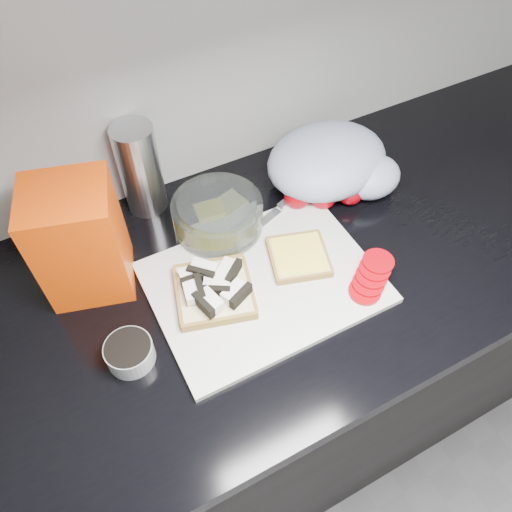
{
  "coord_description": "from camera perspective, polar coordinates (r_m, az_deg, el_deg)",
  "views": [
    {
      "loc": [
        -0.28,
        0.71,
        1.65
      ],
      "look_at": [
        -0.03,
        1.2,
        0.95
      ],
      "focal_mm": 35.0,
      "sensor_mm": 36.0,
      "label": 1
    }
  ],
  "objects": [
    {
      "name": "bread_right",
      "position": [
        0.93,
        4.9,
        -0.07
      ],
      "size": [
        0.14,
        0.14,
        0.02
      ],
      "rotation": [
        0.0,
        0.0,
        -0.3
      ],
      "color": "beige",
      "rests_on": "cutting_board"
    },
    {
      "name": "cutting_board",
      "position": [
        0.91,
        0.88,
        -3.03
      ],
      "size": [
        0.4,
        0.3,
        0.01
      ],
      "primitive_type": "cube",
      "color": "silver",
      "rests_on": "countertop"
    },
    {
      "name": "knife",
      "position": [
        1.01,
        2.19,
        5.08
      ],
      "size": [
        0.22,
        0.09,
        0.01
      ],
      "rotation": [
        0.0,
        0.0,
        0.35
      ],
      "color": "silver",
      "rests_on": "cutting_board"
    },
    {
      "name": "tub_lid",
      "position": [
        0.93,
        -8.46,
        -2.88
      ],
      "size": [
        0.12,
        0.12,
        0.01
      ],
      "primitive_type": "cylinder",
      "rotation": [
        0.0,
        0.0,
        -0.16
      ],
      "color": "white",
      "rests_on": "countertop"
    },
    {
      "name": "bread_left",
      "position": [
        0.88,
        -4.89,
        -3.81
      ],
      "size": [
        0.17,
        0.17,
        0.04
      ],
      "rotation": [
        0.0,
        0.0,
        -0.27
      ],
      "color": "beige",
      "rests_on": "cutting_board"
    },
    {
      "name": "countertop",
      "position": [
        0.96,
        1.34,
        -1.89
      ],
      "size": [
        3.5,
        0.64,
        0.04
      ],
      "primitive_type": "cube",
      "color": "black",
      "rests_on": "base_cabinet"
    },
    {
      "name": "base_cabinet",
      "position": [
        1.35,
        0.98,
        -13.37
      ],
      "size": [
        3.5,
        0.6,
        0.86
      ],
      "primitive_type": "cube",
      "color": "black",
      "rests_on": "ground"
    },
    {
      "name": "tomato_slices",
      "position": [
        0.92,
        13.06,
        -2.27
      ],
      "size": [
        0.12,
        0.1,
        0.02
      ],
      "rotation": [
        0.0,
        0.0,
        0.13
      ],
      "color": "#92030B",
      "rests_on": "cutting_board"
    },
    {
      "name": "bread_bag",
      "position": [
        0.89,
        -19.45,
        1.7
      ],
      "size": [
        0.17,
        0.16,
        0.22
      ],
      "primitive_type": "cube",
      "rotation": [
        0.0,
        0.0,
        -0.28
      ],
      "color": "#D64C03",
      "rests_on": "countertop"
    },
    {
      "name": "steel_canister",
      "position": [
        1.0,
        -13.1,
        9.62
      ],
      "size": [
        0.08,
        0.08,
        0.19
      ],
      "primitive_type": "cylinder",
      "color": "#B2B2B7",
      "rests_on": "countertop"
    },
    {
      "name": "whole_tomatoes",
      "position": [
        1.04,
        7.72,
        6.93
      ],
      "size": [
        0.16,
        0.1,
        0.05
      ],
      "rotation": [
        0.0,
        0.0,
        0.05
      ],
      "color": "#92030B",
      "rests_on": "countertop"
    },
    {
      "name": "grocery_bag",
      "position": [
        1.07,
        8.82,
        10.5
      ],
      "size": [
        0.27,
        0.24,
        0.12
      ],
      "rotation": [
        0.0,
        0.0,
        0.04
      ],
      "color": "#ABB7D3",
      "rests_on": "countertop"
    },
    {
      "name": "seed_tub",
      "position": [
        0.84,
        -14.27,
        -10.6
      ],
      "size": [
        0.08,
        0.08,
        0.04
      ],
      "color": "#919695",
      "rests_on": "countertop"
    },
    {
      "name": "glass_bowl",
      "position": [
        0.98,
        -4.38,
        4.47
      ],
      "size": [
        0.18,
        0.18,
        0.07
      ],
      "rotation": [
        0.0,
        0.0,
        -0.11
      ],
      "color": "silver",
      "rests_on": "countertop"
    }
  ]
}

